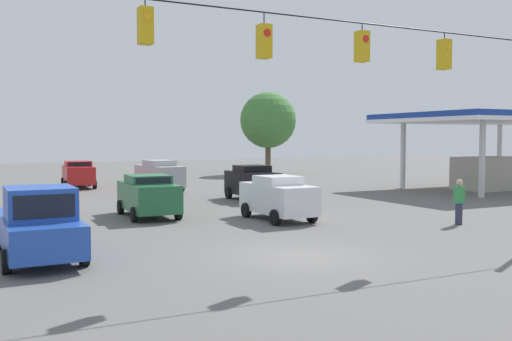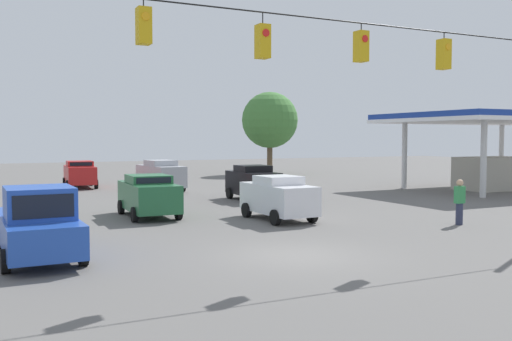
# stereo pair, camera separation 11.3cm
# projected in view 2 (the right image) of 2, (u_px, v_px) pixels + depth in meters

# --- Properties ---
(ground_plane) EXTENTS (140.00, 140.00, 0.00)m
(ground_plane) POSITION_uv_depth(u_px,v_px,m) (297.00, 256.00, 16.91)
(ground_plane) COLOR #605E5B
(overhead_signal_span) EXTENTS (20.47, 0.38, 7.37)m
(overhead_signal_span) POSITION_uv_depth(u_px,v_px,m) (315.00, 92.00, 15.84)
(overhead_signal_span) COLOR #4C473D
(overhead_signal_span) RESTS_ON ground_plane
(sedan_black_oncoming_far) EXTENTS (2.15, 3.89, 1.96)m
(sedan_black_oncoming_far) POSITION_uv_depth(u_px,v_px,m) (253.00, 182.00, 31.92)
(sedan_black_oncoming_far) COLOR black
(sedan_black_oncoming_far) RESTS_ON ground_plane
(sedan_silver_oncoming_deep) EXTENTS (2.32, 4.64, 2.03)m
(sedan_silver_oncoming_deep) POSITION_uv_depth(u_px,v_px,m) (161.00, 175.00, 37.43)
(sedan_silver_oncoming_deep) COLOR #A8AAB2
(sedan_silver_oncoming_deep) RESTS_ON ground_plane
(pickup_truck_blue_parked_shoulder) EXTENTS (2.21, 5.49, 2.12)m
(pickup_truck_blue_parked_shoulder) POSITION_uv_depth(u_px,v_px,m) (38.00, 225.00, 16.50)
(pickup_truck_blue_parked_shoulder) COLOR #234CB2
(pickup_truck_blue_parked_shoulder) RESTS_ON ground_plane
(sedan_green_withflow_mid) EXTENTS (2.23, 4.43, 1.86)m
(sedan_green_withflow_mid) POSITION_uv_depth(u_px,v_px,m) (149.00, 195.00, 25.20)
(sedan_green_withflow_mid) COLOR #236038
(sedan_green_withflow_mid) RESTS_ON ground_plane
(sedan_white_crossing_near) EXTENTS (1.98, 4.04, 1.88)m
(sedan_white_crossing_near) POSITION_uv_depth(u_px,v_px,m) (278.00, 197.00, 24.23)
(sedan_white_crossing_near) COLOR silver
(sedan_white_crossing_near) RESTS_ON ground_plane
(sedan_red_withflow_deep) EXTENTS (2.30, 4.43, 1.87)m
(sedan_red_withflow_deep) POSITION_uv_depth(u_px,v_px,m) (80.00, 174.00, 39.95)
(sedan_red_withflow_deep) COLOR red
(sedan_red_withflow_deep) RESTS_ON ground_plane
(traffic_cone_nearest) EXTENTS (0.37, 0.37, 0.58)m
(traffic_cone_nearest) POSITION_uv_depth(u_px,v_px,m) (40.00, 252.00, 16.02)
(traffic_cone_nearest) COLOR orange
(traffic_cone_nearest) RESTS_ON ground_plane
(traffic_cone_second) EXTENTS (0.37, 0.37, 0.58)m
(traffic_cone_second) POSITION_uv_depth(u_px,v_px,m) (29.00, 241.00, 17.66)
(traffic_cone_second) COLOR orange
(traffic_cone_second) RESTS_ON ground_plane
(traffic_cone_third) EXTENTS (0.37, 0.37, 0.58)m
(traffic_cone_third) POSITION_uv_depth(u_px,v_px,m) (26.00, 231.00, 19.51)
(traffic_cone_third) COLOR orange
(traffic_cone_third) RESTS_ON ground_plane
(traffic_cone_fourth) EXTENTS (0.37, 0.37, 0.58)m
(traffic_cone_fourth) POSITION_uv_depth(u_px,v_px,m) (20.00, 223.00, 21.45)
(traffic_cone_fourth) COLOR orange
(traffic_cone_fourth) RESTS_ON ground_plane
(traffic_cone_fifth) EXTENTS (0.37, 0.37, 0.58)m
(traffic_cone_fifth) POSITION_uv_depth(u_px,v_px,m) (13.00, 216.00, 23.23)
(traffic_cone_fifth) COLOR orange
(traffic_cone_fifth) RESTS_ON ground_plane
(traffic_cone_farthest) EXTENTS (0.37, 0.37, 0.58)m
(traffic_cone_farthest) POSITION_uv_depth(u_px,v_px,m) (11.00, 210.00, 25.17)
(traffic_cone_farthest) COLOR orange
(traffic_cone_farthest) RESTS_ON ground_plane
(gas_station) EXTENTS (13.69, 9.81, 5.09)m
(gas_station) POSITION_uv_depth(u_px,v_px,m) (494.00, 134.00, 38.28)
(gas_station) COLOR navy
(gas_station) RESTS_ON ground_plane
(pedestrian) EXTENTS (0.40, 0.28, 1.83)m
(pedestrian) POSITION_uv_depth(u_px,v_px,m) (459.00, 202.00, 22.86)
(pedestrian) COLOR #2D334C
(pedestrian) RESTS_ON ground_plane
(tree_horizon_left) EXTENTS (5.40, 5.40, 7.91)m
(tree_horizon_left) POSITION_uv_depth(u_px,v_px,m) (270.00, 120.00, 54.82)
(tree_horizon_left) COLOR brown
(tree_horizon_left) RESTS_ON ground_plane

